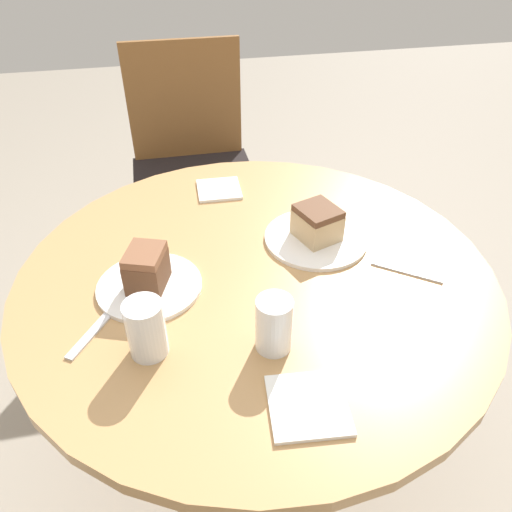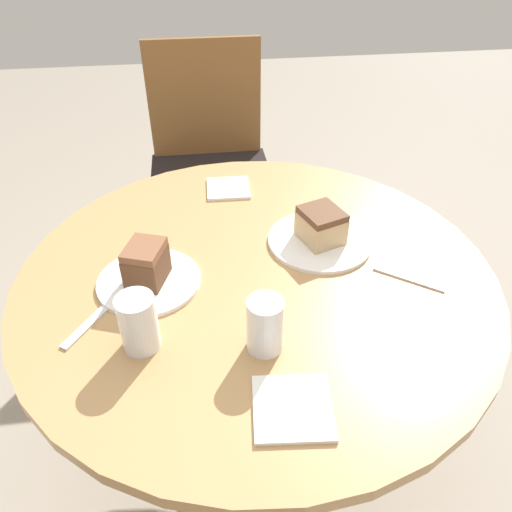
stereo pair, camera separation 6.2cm
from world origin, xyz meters
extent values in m
plane|color=gray|center=(0.00, 0.00, 0.00)|extent=(8.00, 8.00, 0.00)
cylinder|color=tan|center=(0.00, 0.00, 0.01)|extent=(0.54, 0.54, 0.03)
cylinder|color=tan|center=(0.00, 0.00, 0.35)|extent=(0.12, 0.12, 0.66)
cylinder|color=tan|center=(0.00, 0.00, 0.70)|extent=(1.06, 1.06, 0.03)
cylinder|color=brown|center=(-0.27, 0.67, 0.22)|extent=(0.04, 0.04, 0.45)
cylinder|color=brown|center=(0.16, 0.67, 0.22)|extent=(0.04, 0.04, 0.45)
cylinder|color=brown|center=(-0.27, 1.09, 0.22)|extent=(0.04, 0.04, 0.45)
cylinder|color=brown|center=(0.16, 1.10, 0.22)|extent=(0.04, 0.04, 0.45)
cube|color=black|center=(-0.06, 0.88, 0.46)|extent=(0.47, 0.47, 0.03)
cube|color=brown|center=(-0.06, 1.11, 0.70)|extent=(0.45, 0.02, 0.46)
cylinder|color=white|center=(-0.23, -0.01, 0.72)|extent=(0.22, 0.22, 0.01)
cylinder|color=white|center=(0.16, 0.08, 0.72)|extent=(0.25, 0.25, 0.01)
cube|color=brown|center=(-0.23, -0.01, 0.76)|extent=(0.10, 0.11, 0.07)
cube|color=brown|center=(-0.23, -0.01, 0.80)|extent=(0.10, 0.11, 0.02)
cube|color=tan|center=(0.16, 0.08, 0.76)|extent=(0.12, 0.12, 0.06)
cube|color=brown|center=(0.16, 0.08, 0.80)|extent=(0.11, 0.12, 0.02)
cylinder|color=silver|center=(-0.24, -0.19, 0.75)|extent=(0.06, 0.06, 0.08)
cylinder|color=white|center=(-0.24, -0.19, 0.77)|extent=(0.07, 0.07, 0.12)
cylinder|color=silver|center=(-0.01, -0.23, 0.75)|extent=(0.06, 0.06, 0.07)
cylinder|color=white|center=(-0.01, -0.23, 0.77)|extent=(0.07, 0.07, 0.11)
cube|color=white|center=(0.01, -0.37, 0.72)|extent=(0.14, 0.14, 0.01)
cube|color=silver|center=(-0.34, -0.11, 0.72)|extent=(0.12, 0.16, 0.00)
cube|color=silver|center=(0.33, -0.07, 0.72)|extent=(0.14, 0.11, 0.00)
cube|color=white|center=(-0.03, 0.36, 0.72)|extent=(0.12, 0.12, 0.01)
camera|label=1|loc=(-0.18, -0.84, 1.42)|focal=35.00mm
camera|label=2|loc=(-0.11, -0.85, 1.42)|focal=35.00mm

